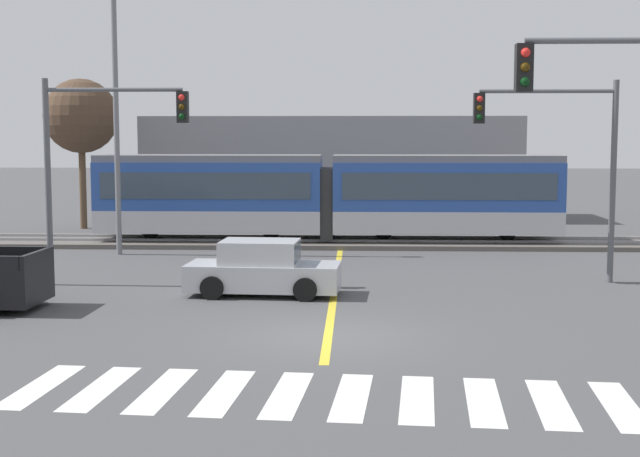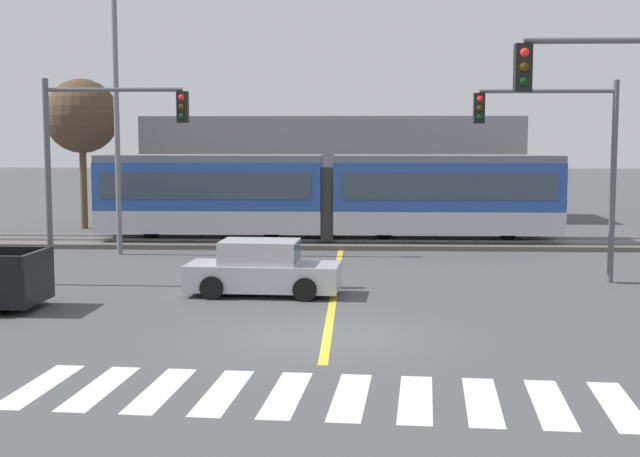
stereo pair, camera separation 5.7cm
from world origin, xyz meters
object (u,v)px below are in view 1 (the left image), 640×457
sedan_crossing (263,270)px  street_lamp_west (121,102)px  light_rail_tram (327,194)px  traffic_light_mid_right (565,147)px  bare_tree_far_west (81,117)px  traffic_light_mid_left (96,147)px

sedan_crossing → street_lamp_west: size_ratio=0.43×
light_rail_tram → traffic_light_mid_right: (7.35, -9.01, 2.01)m
street_lamp_west → bare_tree_far_west: size_ratio=1.42×
traffic_light_mid_left → bare_tree_far_west: 16.73m
light_rail_tram → sedan_crossing: 11.71m
light_rail_tram → bare_tree_far_west: (-11.73, 5.65, 3.21)m
sedan_crossing → bare_tree_far_west: bearing=121.0°
bare_tree_far_west → light_rail_tram: bearing=-25.7°
sedan_crossing → bare_tree_far_west: 20.57m
light_rail_tram → street_lamp_west: 8.89m
light_rail_tram → bare_tree_far_west: bare_tree_far_west is taller
traffic_light_mid_right → street_lamp_west: street_lamp_west is taller
traffic_light_mid_right → street_lamp_west: bearing=159.1°
sedan_crossing → traffic_light_mid_right: bearing=16.1°
light_rail_tram → street_lamp_west: size_ratio=1.85×
light_rail_tram → traffic_light_mid_left: traffic_light_mid_left is taller
traffic_light_mid_left → bare_tree_far_west: (-5.34, 15.81, 1.19)m
light_rail_tram → sedan_crossing: bearing=-96.9°
sedan_crossing → street_lamp_west: 11.27m
bare_tree_far_west → traffic_light_mid_right: bearing=-37.5°
sedan_crossing → traffic_light_mid_left: 6.18m
sedan_crossing → bare_tree_far_west: bare_tree_far_west is taller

